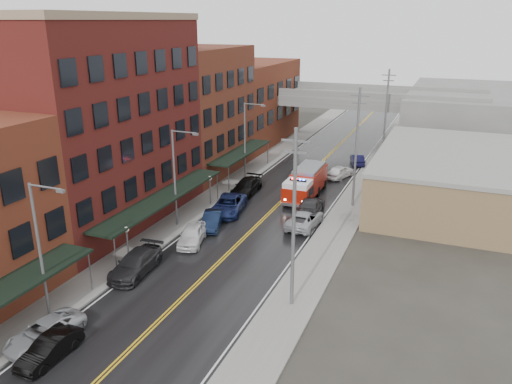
% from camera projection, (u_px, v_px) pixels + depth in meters
% --- Properties ---
extents(road, '(11.00, 160.00, 0.02)m').
position_uv_depth(road, '(269.00, 214.00, 48.87)').
color(road, black).
rests_on(road, ground).
extents(sidewalk_left, '(3.00, 160.00, 0.15)m').
position_uv_depth(sidewalk_left, '(203.00, 203.00, 51.42)').
color(sidewalk_left, slate).
rests_on(sidewalk_left, ground).
extents(sidewalk_right, '(3.00, 160.00, 0.15)m').
position_uv_depth(sidewalk_right, '(343.00, 224.00, 46.28)').
color(sidewalk_right, slate).
rests_on(sidewalk_right, ground).
extents(curb_left, '(0.30, 160.00, 0.15)m').
position_uv_depth(curb_left, '(217.00, 205.00, 50.84)').
color(curb_left, gray).
rests_on(curb_left, ground).
extents(curb_right, '(0.30, 160.00, 0.15)m').
position_uv_depth(curb_right, '(325.00, 221.00, 46.86)').
color(curb_right, gray).
rests_on(curb_right, ground).
extents(brick_building_b, '(9.00, 20.00, 18.00)m').
position_uv_depth(brick_building_b, '(103.00, 126.00, 44.48)').
color(brick_building_b, '#521715').
rests_on(brick_building_b, ground).
extents(brick_building_c, '(9.00, 15.00, 15.00)m').
position_uv_depth(brick_building_c, '(197.00, 111.00, 60.31)').
color(brick_building_c, maroon).
rests_on(brick_building_c, ground).
extents(brick_building_far, '(9.00, 20.00, 12.00)m').
position_uv_depth(brick_building_far, '(252.00, 103.00, 76.15)').
color(brick_building_far, brown).
rests_on(brick_building_far, ground).
extents(tan_building, '(14.00, 22.00, 5.00)m').
position_uv_depth(tan_building, '(449.00, 179.00, 51.20)').
color(tan_building, olive).
rests_on(tan_building, ground).
extents(right_far_block, '(18.00, 30.00, 8.00)m').
position_uv_depth(right_far_block, '(470.00, 116.00, 76.32)').
color(right_far_block, slate).
rests_on(right_far_block, ground).
extents(awning_1, '(2.60, 18.00, 3.09)m').
position_uv_depth(awning_1, '(163.00, 198.00, 44.40)').
color(awning_1, black).
rests_on(awning_1, ground).
extents(awning_2, '(2.60, 13.00, 3.09)m').
position_uv_depth(awning_2, '(241.00, 152.00, 59.75)').
color(awning_2, black).
rests_on(awning_2, ground).
extents(globe_lamp_1, '(0.44, 0.44, 3.12)m').
position_uv_depth(globe_lamp_1, '(127.00, 237.00, 38.10)').
color(globe_lamp_1, '#59595B').
rests_on(globe_lamp_1, ground).
extents(globe_lamp_2, '(0.44, 0.44, 3.12)m').
position_uv_depth(globe_lamp_2, '(210.00, 184.00, 50.37)').
color(globe_lamp_2, '#59595B').
rests_on(globe_lamp_2, ground).
extents(street_lamp_0, '(2.64, 0.22, 9.00)m').
position_uv_depth(street_lamp_0, '(42.00, 243.00, 30.19)').
color(street_lamp_0, '#59595B').
rests_on(street_lamp_0, ground).
extents(street_lamp_1, '(2.64, 0.22, 9.00)m').
position_uv_depth(street_lamp_1, '(177.00, 172.00, 44.22)').
color(street_lamp_1, '#59595B').
rests_on(street_lamp_1, ground).
extents(street_lamp_2, '(2.64, 0.22, 9.00)m').
position_uv_depth(street_lamp_2, '(247.00, 136.00, 58.26)').
color(street_lamp_2, '#59595B').
rests_on(street_lamp_2, ground).
extents(utility_pole_0, '(1.80, 0.24, 12.00)m').
position_uv_depth(utility_pole_0, '(294.00, 218.00, 31.13)').
color(utility_pole_0, '#59595B').
rests_on(utility_pole_0, ground).
extents(utility_pole_1, '(1.80, 0.24, 12.00)m').
position_uv_depth(utility_pole_1, '(356.00, 146.00, 48.67)').
color(utility_pole_1, '#59595B').
rests_on(utility_pole_1, ground).
extents(utility_pole_2, '(1.80, 0.24, 12.00)m').
position_uv_depth(utility_pole_2, '(386.00, 113.00, 66.21)').
color(utility_pole_2, '#59595B').
rests_on(utility_pole_2, ground).
extents(overpass, '(40.00, 10.00, 7.50)m').
position_uv_depth(overpass, '(344.00, 104.00, 74.98)').
color(overpass, slate).
rests_on(overpass, ground).
extents(fire_truck, '(3.44, 8.45, 3.08)m').
position_uv_depth(fire_truck, '(305.00, 182.00, 52.91)').
color(fire_truck, '#941406').
rests_on(fire_truck, ground).
extents(parked_car_left_1, '(1.50, 4.10, 1.34)m').
position_uv_depth(parked_car_left_1, '(50.00, 349.00, 27.74)').
color(parked_car_left_1, black).
rests_on(parked_car_left_1, ground).
extents(parked_car_left_2, '(2.88, 5.10, 1.34)m').
position_uv_depth(parked_car_left_2, '(45.00, 332.00, 29.19)').
color(parked_car_left_2, '#A3A7AB').
rests_on(parked_car_left_2, ground).
extents(parked_car_left_3, '(2.69, 5.70, 1.61)m').
position_uv_depth(parked_car_left_3, '(136.00, 263.00, 37.17)').
color(parked_car_left_3, black).
rests_on(parked_car_left_3, ground).
extents(parked_car_left_4, '(3.01, 4.95, 1.58)m').
position_uv_depth(parked_car_left_4, '(192.00, 235.00, 42.19)').
color(parked_car_left_4, silver).
rests_on(parked_car_left_4, ground).
extents(parked_car_left_5, '(2.80, 4.71, 1.47)m').
position_uv_depth(parked_car_left_5, '(212.00, 220.00, 45.40)').
color(parked_car_left_5, black).
rests_on(parked_car_left_5, ground).
extents(parked_car_left_6, '(3.75, 6.29, 1.64)m').
position_uv_depth(parked_car_left_6, '(229.00, 205.00, 48.89)').
color(parked_car_left_6, '#141E4B').
rests_on(parked_car_left_6, ground).
extents(parked_car_left_7, '(2.37, 5.50, 1.58)m').
position_uv_depth(parked_car_left_7, '(247.00, 186.00, 54.38)').
color(parked_car_left_7, black).
rests_on(parked_car_left_7, ground).
extents(parked_car_right_0, '(2.65, 5.47, 1.50)m').
position_uv_depth(parked_car_right_0, '(305.00, 219.00, 45.59)').
color(parked_car_right_0, '#A2A4A9').
rests_on(parked_car_right_0, ground).
extents(parked_car_right_1, '(3.05, 5.90, 1.63)m').
position_uv_depth(parked_car_right_1, '(311.00, 206.00, 48.58)').
color(parked_car_right_1, '#27272A').
rests_on(parked_car_right_1, ground).
extents(parked_car_right_2, '(2.99, 4.82, 1.53)m').
position_uv_depth(parked_car_right_2, '(340.00, 172.00, 59.75)').
color(parked_car_right_2, white).
rests_on(parked_car_right_2, ground).
extents(parked_car_right_3, '(2.70, 4.54, 1.41)m').
position_uv_depth(parked_car_right_3, '(357.00, 159.00, 65.25)').
color(parked_car_right_3, black).
rests_on(parked_car_right_3, ground).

